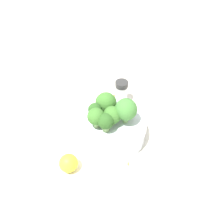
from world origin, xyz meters
name	(u,v)px	position (x,y,z in m)	size (l,w,h in m)	color
ground_plane	(112,135)	(0.00, 0.00, 0.00)	(3.00, 3.00, 0.00)	silver
bowl	(112,129)	(0.00, 0.00, 0.03)	(0.17, 0.17, 0.05)	silver
broccoli_floret_0	(96,117)	(0.01, -0.04, 0.08)	(0.04, 0.04, 0.05)	#7A9E5B
broccoli_floret_1	(95,111)	(-0.01, -0.04, 0.08)	(0.03, 0.03, 0.05)	#8EB770
broccoli_floret_2	(106,103)	(-0.04, -0.01, 0.08)	(0.05, 0.05, 0.06)	#8EB770
broccoli_floret_3	(126,110)	(0.00, 0.03, 0.09)	(0.05, 0.05, 0.07)	#8EB770
broccoli_floret_4	(111,115)	(0.01, 0.00, 0.08)	(0.04, 0.04, 0.05)	#8EB770
broccoli_floret_5	(106,122)	(0.03, -0.02, 0.08)	(0.04, 0.04, 0.05)	#7A9E5B
pepper_shaker	(121,91)	(-0.14, 0.03, 0.04)	(0.04, 0.04, 0.07)	silver
lemon_wedge	(69,163)	(0.09, -0.10, 0.02)	(0.04, 0.04, 0.04)	yellow
almond_crumb_0	(115,95)	(-0.16, 0.02, 0.00)	(0.01, 0.01, 0.01)	#AD7F4C
almond_crumb_1	(92,113)	(-0.08, -0.05, 0.00)	(0.01, 0.01, 0.01)	tan
almond_crumb_2	(128,163)	(0.09, 0.03, 0.00)	(0.01, 0.01, 0.01)	olive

